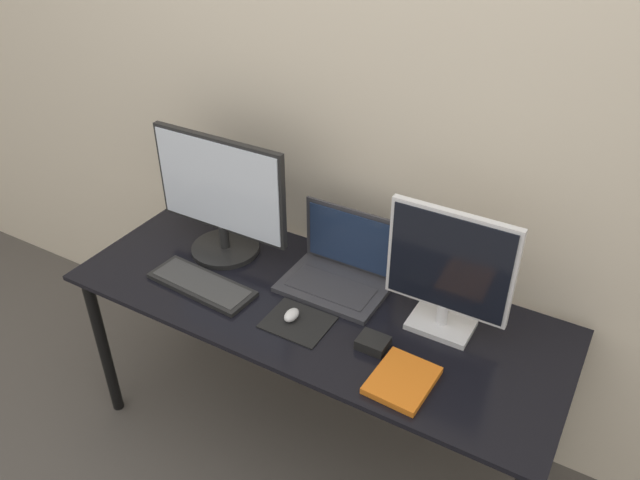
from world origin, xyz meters
TOP-DOWN VIEW (x-y plane):
  - wall_back at (0.00, 0.72)m, footprint 7.00×0.05m
  - desk at (0.00, 0.33)m, footprint 1.70×0.65m
  - monitor_left at (-0.44, 0.42)m, footprint 0.54×0.26m
  - monitor_right at (0.42, 0.42)m, footprint 0.39×0.14m
  - laptop at (0.02, 0.47)m, footprint 0.36×0.25m
  - keyboard at (-0.38, 0.20)m, footprint 0.40×0.17m
  - mousepad at (0.01, 0.21)m, footprint 0.21×0.17m
  - mouse at (-0.01, 0.21)m, footprint 0.04×0.07m
  - book at (0.41, 0.14)m, footprint 0.18×0.21m
  - power_brick at (0.27, 0.23)m, footprint 0.09×0.08m

SIDE VIEW (x-z plane):
  - desk at x=0.00m, z-range 0.27..0.97m
  - mousepad at x=0.01m, z-range 0.70..0.71m
  - keyboard at x=-0.38m, z-range 0.70..0.72m
  - book at x=0.41m, z-range 0.70..0.72m
  - power_brick at x=0.27m, z-range 0.70..0.74m
  - mouse at x=-0.01m, z-range 0.71..0.74m
  - laptop at x=0.02m, z-range 0.64..0.89m
  - monitor_right at x=0.42m, z-range 0.71..1.14m
  - monitor_left at x=-0.44m, z-range 0.70..1.16m
  - wall_back at x=0.00m, z-range 0.00..2.50m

